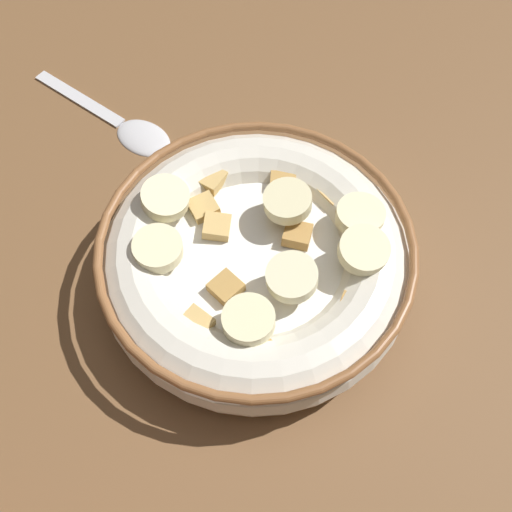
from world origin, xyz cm
name	(u,v)px	position (x,y,z in cm)	size (l,w,h in cm)	color
ground_plane	(256,285)	(0.00, 0.00, -1.00)	(139.73, 139.73, 2.00)	brown
cereal_bowl	(256,259)	(0.01, -0.03, 2.58)	(19.95, 19.95, 5.81)	silver
spoon	(129,127)	(5.04, 15.76, 0.35)	(3.28, 13.93, 0.80)	silver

